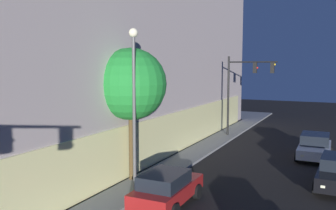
% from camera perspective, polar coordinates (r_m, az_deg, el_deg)
% --- Properties ---
extents(modern_building, '(35.30, 26.97, 19.39)m').
position_cam_1_polar(modern_building, '(33.58, -19.69, 11.55)').
color(modern_building, '#4C4C51').
rests_on(modern_building, ground).
extents(traffic_light_far_corner, '(0.54, 4.20, 6.99)m').
position_cam_1_polar(traffic_light_far_corner, '(31.98, 12.14, 3.79)').
color(traffic_light_far_corner, black).
rests_on(traffic_light_far_corner, sidewalk_corner).
extents(street_lamp_sidewalk, '(0.44, 0.44, 7.88)m').
position_cam_1_polar(street_lamp_sidewalk, '(17.34, -5.41, 2.37)').
color(street_lamp_sidewalk, '#515151').
rests_on(street_lamp_sidewalk, sidewalk_corner).
extents(sidewalk_tree, '(3.82, 3.82, 7.07)m').
position_cam_1_polar(sidewalk_tree, '(19.17, -5.92, 3.28)').
color(sidewalk_tree, '#4B381E').
rests_on(sidewalk_tree, sidewalk_corner).
extents(car_red, '(4.27, 2.15, 1.59)m').
position_cam_1_polar(car_red, '(16.50, -0.23, -12.98)').
color(car_red, maroon).
rests_on(car_red, ground).
extents(car_white, '(4.52, 2.27, 1.65)m').
position_cam_1_polar(car_white, '(26.60, 22.19, -6.04)').
color(car_white, silver).
rests_on(car_white, ground).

